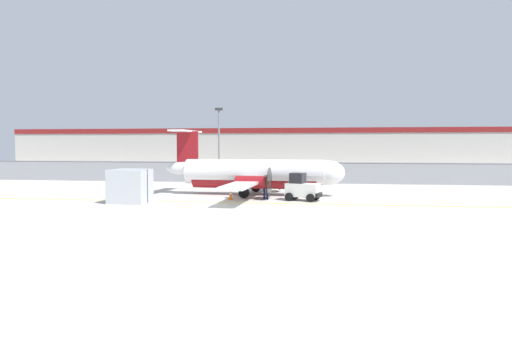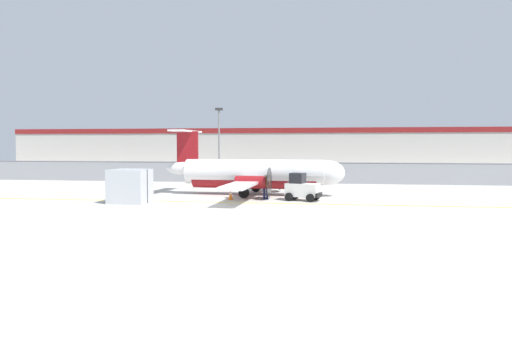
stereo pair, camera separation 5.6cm
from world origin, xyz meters
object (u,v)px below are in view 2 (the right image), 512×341
(traffic_cone_near_left, at_px, (309,194))
(apron_light_pole, at_px, (219,140))
(parked_car_2, at_px, (262,166))
(baggage_tug, at_px, (302,188))
(traffic_cone_near_right, at_px, (231,195))
(commuter_airplane, at_px, (257,174))
(parked_car_1, at_px, (187,169))
(parked_car_3, at_px, (286,170))
(ground_crew_worker, at_px, (266,186))
(cargo_container, at_px, (130,186))
(parked_car_5, at_px, (395,171))
(parked_car_4, at_px, (335,170))
(parked_car_0, at_px, (152,169))

(traffic_cone_near_left, xyz_separation_m, apron_light_pole, (-8.71, 9.70, 3.99))
(parked_car_2, distance_m, apron_light_pole, 20.25)
(baggage_tug, bearing_deg, traffic_cone_near_right, -161.79)
(traffic_cone_near_left, bearing_deg, commuter_airplane, 156.78)
(baggage_tug, height_order, parked_car_1, baggage_tug)
(commuter_airplane, relative_size, apron_light_pole, 2.21)
(commuter_airplane, xyz_separation_m, parked_car_3, (0.67, 18.86, -0.71))
(commuter_airplane, distance_m, baggage_tug, 4.70)
(parked_car_3, bearing_deg, traffic_cone_near_right, -93.06)
(ground_crew_worker, height_order, cargo_container, cargo_container)
(parked_car_1, height_order, apron_light_pole, apron_light_pole)
(traffic_cone_near_right, height_order, apron_light_pole, apron_light_pole)
(parked_car_3, bearing_deg, cargo_container, -106.01)
(parked_car_2, distance_m, parked_car_5, 18.36)
(commuter_airplane, xyz_separation_m, baggage_tug, (3.49, -3.06, -0.75))
(parked_car_2, xyz_separation_m, apron_light_pole, (-1.50, -19.91, 3.41))
(commuter_airplane, relative_size, cargo_container, 6.49)
(cargo_container, xyz_separation_m, parked_car_1, (-3.66, 24.63, -0.21))
(baggage_tug, bearing_deg, traffic_cone_near_left, 88.05)
(cargo_container, bearing_deg, traffic_cone_near_right, 26.04)
(traffic_cone_near_left, xyz_separation_m, parked_car_4, (2.41, 22.00, 0.58))
(parked_car_0, bearing_deg, parked_car_2, -138.87)
(commuter_airplane, height_order, traffic_cone_near_left, commuter_airplane)
(parked_car_2, bearing_deg, ground_crew_worker, 102.62)
(commuter_airplane, distance_m, apron_light_pole, 9.70)
(traffic_cone_near_left, bearing_deg, parked_car_1, 126.58)
(traffic_cone_near_left, relative_size, parked_car_2, 0.15)
(cargo_container, distance_m, parked_car_2, 34.11)
(parked_car_1, relative_size, apron_light_pole, 0.60)
(ground_crew_worker, xyz_separation_m, parked_car_2, (-4.26, 30.68, -0.06))
(ground_crew_worker, bearing_deg, baggage_tug, 75.51)
(parked_car_1, height_order, parked_car_3, same)
(baggage_tug, bearing_deg, parked_car_0, 148.04)
(ground_crew_worker, bearing_deg, parked_car_4, 159.15)
(traffic_cone_near_right, bearing_deg, apron_light_pole, 106.69)
(parked_car_4, xyz_separation_m, parked_car_5, (6.69, -0.80, 0.00))
(commuter_airplane, bearing_deg, parked_car_3, 90.73)
(parked_car_1, bearing_deg, apron_light_pole, -51.15)
(baggage_tug, distance_m, parked_car_4, 23.54)
(parked_car_2, bearing_deg, cargo_container, 87.53)
(commuter_airplane, distance_m, ground_crew_worker, 3.00)
(parked_car_5, bearing_deg, traffic_cone_near_right, 53.23)
(parked_car_3, bearing_deg, parked_car_1, -176.96)
(traffic_cone_near_right, bearing_deg, traffic_cone_near_left, 15.74)
(traffic_cone_near_left, xyz_separation_m, parked_car_3, (-3.28, 20.56, 0.58))
(traffic_cone_near_left, distance_m, parked_car_5, 23.08)
(parked_car_4, bearing_deg, traffic_cone_near_left, -97.13)
(parked_car_4, bearing_deg, commuter_airplane, -108.26)
(apron_light_pole, bearing_deg, ground_crew_worker, -61.89)
(ground_crew_worker, xyz_separation_m, parked_car_4, (5.37, 23.06, -0.06))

